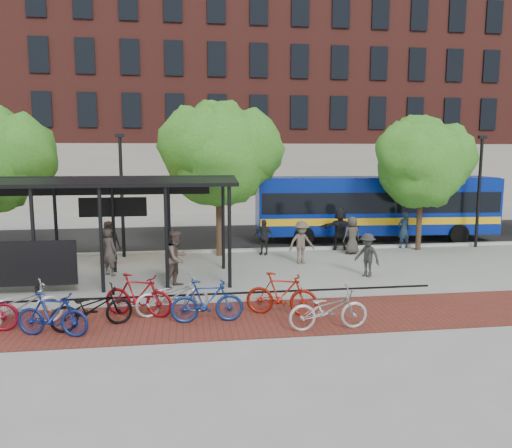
{
  "coord_description": "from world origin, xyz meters",
  "views": [
    {
      "loc": [
        -4.37,
        -17.64,
        4.37
      ],
      "look_at": [
        -1.67,
        1.43,
        1.6
      ],
      "focal_mm": 35.0,
      "sensor_mm": 36.0,
      "label": 1
    }
  ],
  "objects": [
    {
      "name": "ground",
      "position": [
        0.0,
        0.0,
        0.0
      ],
      "size": [
        160.0,
        160.0,
        0.0
      ],
      "primitive_type": "plane",
      "color": "#9E9E99",
      "rests_on": "ground"
    },
    {
      "name": "asphalt_street",
      "position": [
        0.0,
        8.0,
        0.01
      ],
      "size": [
        160.0,
        8.0,
        0.01
      ],
      "primitive_type": "cube",
      "color": "black",
      "rests_on": "ground"
    },
    {
      "name": "curb",
      "position": [
        0.0,
        4.0,
        0.06
      ],
      "size": [
        160.0,
        0.25,
        0.12
      ],
      "primitive_type": "cube",
      "color": "#B7B7B2",
      "rests_on": "ground"
    },
    {
      "name": "brick_strip",
      "position": [
        -2.0,
        -5.0,
        0.0
      ],
      "size": [
        24.0,
        3.0,
        0.01
      ],
      "primitive_type": "cube",
      "color": "maroon",
      "rests_on": "ground"
    },
    {
      "name": "bike_rack_rail",
      "position": [
        -3.3,
        -4.1,
        0.0
      ],
      "size": [
        12.0,
        0.05,
        0.95
      ],
      "primitive_type": "cube",
      "color": "black",
      "rests_on": "ground"
    },
    {
      "name": "building_brick",
      "position": [
        10.0,
        26.0,
        10.0
      ],
      "size": [
        55.0,
        14.0,
        20.0
      ],
      "primitive_type": "cube",
      "color": "maroon",
      "rests_on": "ground"
    },
    {
      "name": "building_tower",
      "position": [
        -16.0,
        40.0,
        15.0
      ],
      "size": [
        22.0,
        22.0,
        30.0
      ],
      "primitive_type": "cube",
      "color": "#7A664C",
      "rests_on": "ground"
    },
    {
      "name": "bus_shelter",
      "position": [
        -8.13,
        -0.48,
        3.0
      ],
      "size": [
        10.6,
        3.07,
        3.6
      ],
      "color": "black",
      "rests_on": "ground"
    },
    {
      "name": "tree_b",
      "position": [
        -2.9,
        3.35,
        4.46
      ],
      "size": [
        5.15,
        4.2,
        6.47
      ],
      "color": "#382619",
      "rests_on": "ground"
    },
    {
      "name": "tree_c",
      "position": [
        6.09,
        3.35,
        4.05
      ],
      "size": [
        4.66,
        3.8,
        5.92
      ],
      "color": "#382619",
      "rests_on": "ground"
    },
    {
      "name": "lamp_post_left",
      "position": [
        -7.0,
        3.6,
        2.75
      ],
      "size": [
        0.35,
        0.2,
        5.12
      ],
      "color": "black",
      "rests_on": "ground"
    },
    {
      "name": "lamp_post_right",
      "position": [
        9.0,
        3.6,
        2.75
      ],
      "size": [
        0.35,
        0.2,
        5.12
      ],
      "color": "black",
      "rests_on": "ground"
    },
    {
      "name": "bus",
      "position": [
        4.93,
        5.94,
        1.82
      ],
      "size": [
        11.88,
        3.38,
        3.17
      ],
      "rotation": [
        0.0,
        0.0,
        -0.07
      ],
      "color": "navy",
      "rests_on": "ground"
    },
    {
      "name": "bike_2",
      "position": [
        -8.58,
        -4.91,
        0.57
      ],
      "size": [
        2.28,
        1.59,
        1.14
      ],
      "primitive_type": "imported",
      "rotation": [
        0.0,
        0.0,
        2.0
      ],
      "color": "#B5B5B7",
      "rests_on": "ground"
    },
    {
      "name": "bike_3",
      "position": [
        -7.58,
        -5.63,
        0.54
      ],
      "size": [
        1.86,
        0.94,
        1.08
      ],
      "primitive_type": "imported",
      "rotation": [
        0.0,
        0.0,
        1.31
      ],
      "color": "navy",
      "rests_on": "ground"
    },
    {
      "name": "bike_4",
      "position": [
        -6.75,
        -5.17,
        0.53
      ],
      "size": [
        2.12,
        1.34,
        1.05
      ],
      "primitive_type": "imported",
      "rotation": [
        0.0,
        0.0,
        1.92
      ],
      "color": "black",
      "rests_on": "ground"
    },
    {
      "name": "bike_5",
      "position": [
        -5.68,
        -4.4,
        0.58
      ],
      "size": [
        2.01,
        1.2,
        1.16
      ],
      "primitive_type": "imported",
      "rotation": [
        0.0,
        0.0,
        1.21
      ],
      "color": "maroon",
      "rests_on": "ground"
    },
    {
      "name": "bike_6",
      "position": [
        -4.78,
        -4.38,
        0.53
      ],
      "size": [
        2.11,
        1.16,
        1.05
      ],
      "primitive_type": "imported",
      "rotation": [
        0.0,
        0.0,
        1.81
      ],
      "color": "silver",
      "rests_on": "ground"
    },
    {
      "name": "bike_7",
      "position": [
        -3.88,
        -5.14,
        0.56
      ],
      "size": [
        1.88,
        0.54,
        1.13
      ],
      "primitive_type": "imported",
      "rotation": [
        0.0,
        0.0,
        1.57
      ],
      "color": "navy",
      "rests_on": "ground"
    },
    {
      "name": "bike_9",
      "position": [
        -1.87,
        -4.85,
        0.59
      ],
      "size": [
        2.03,
        1.2,
        1.18
      ],
      "primitive_type": "imported",
      "rotation": [
        0.0,
        0.0,
        1.21
      ],
      "color": "maroon",
      "rests_on": "ground"
    },
    {
      "name": "bike_10",
      "position": [
        -0.92,
        -6.08,
        0.53
      ],
      "size": [
        2.04,
        0.77,
        1.06
      ],
      "primitive_type": "imported",
      "rotation": [
        0.0,
        0.0,
        1.61
      ],
      "color": "#BBBBBE",
      "rests_on": "ground"
    },
    {
      "name": "pedestrian_0",
      "position": [
        -7.41,
        2.44,
        0.85
      ],
      "size": [
        0.98,
        0.86,
        1.69
      ],
      "primitive_type": "imported",
      "rotation": [
        0.0,
        0.0,
        0.49
      ],
      "color": "black",
      "rests_on": "ground"
    },
    {
      "name": "pedestrian_1",
      "position": [
        -7.11,
        0.35,
        0.86
      ],
      "size": [
        0.75,
        0.7,
        1.73
      ],
      "primitive_type": "imported",
      "rotation": [
        0.0,
        0.0,
        2.53
      ],
      "color": "#443B36",
      "rests_on": "ground"
    },
    {
      "name": "pedestrian_3",
      "position": [
        0.12,
        1.27,
        0.85
      ],
      "size": [
        1.22,
        0.88,
        1.7
      ],
      "primitive_type": "imported",
      "rotation": [
        0.0,
        0.0,
        0.25
      ],
      "color": "brown",
      "rests_on": "ground"
    },
    {
      "name": "pedestrian_4",
      "position": [
        -1.09,
        3.23,
        0.76
      ],
      "size": [
        0.96,
        0.76,
        1.53
      ],
      "primitive_type": "imported",
      "rotation": [
        0.0,
        0.0,
        5.78
      ],
      "color": "#262626",
      "rests_on": "ground"
    },
    {
      "name": "pedestrian_5",
      "position": [
        2.49,
        3.8,
        0.95
      ],
      "size": [
        1.85,
        0.93,
        1.91
      ],
      "primitive_type": "imported",
      "rotation": [
        0.0,
        0.0,
        2.93
      ],
      "color": "black",
      "rests_on": "ground"
    },
    {
      "name": "pedestrian_6",
      "position": [
        2.72,
        2.84,
        0.82
      ],
      "size": [
        0.89,
        0.67,
        1.63
      ],
      "primitive_type": "imported",
      "rotation": [
        0.0,
        0.0,
        3.35
      ],
      "color": "#3C3630",
      "rests_on": "ground"
    },
    {
      "name": "pedestrian_7",
      "position": [
        5.52,
        3.8,
        0.86
      ],
      "size": [
        0.71,
        0.55,
        1.72
      ],
      "primitive_type": "imported",
      "rotation": [
        0.0,
        0.0,
        3.39
      ],
      "color": "#1C2E43",
      "rests_on": "ground"
    },
    {
      "name": "pedestrian_8",
      "position": [
        -4.7,
        -1.5,
        0.95
      ],
      "size": [
        1.13,
        1.17,
        1.89
      ],
      "primitive_type": "imported",
      "rotation": [
        0.0,
        0.0,
        0.92
      ],
      "color": "brown",
      "rests_on": "ground"
    },
    {
      "name": "pedestrian_9",
      "position": [
        1.94,
        -1.1,
        0.78
      ],
      "size": [
        1.04,
        1.15,
        1.55
      ],
      "primitive_type": "imported",
      "rotation": [
        0.0,
        0.0,
        5.32
      ],
      "color": "#2A2A2A",
      "rests_on": "ground"
    }
  ]
}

